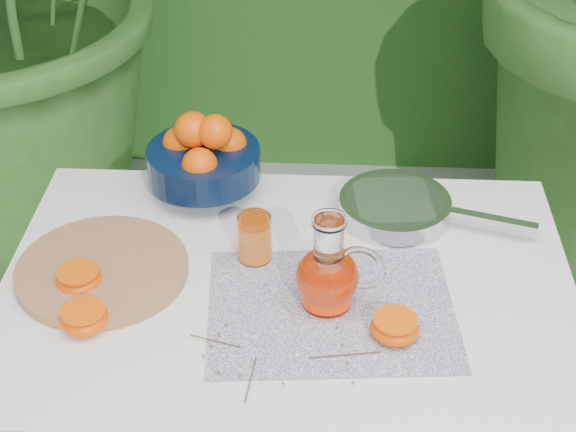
# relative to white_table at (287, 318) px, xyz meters

# --- Properties ---
(white_table) EXTENTS (1.00, 0.70, 0.75)m
(white_table) POSITION_rel_white_table_xyz_m (0.00, 0.00, 0.00)
(white_table) COLOR white
(white_table) RESTS_ON ground
(placemat) EXTENTS (0.44, 0.35, 0.00)m
(placemat) POSITION_rel_white_table_xyz_m (0.08, -0.06, 0.08)
(placemat) COLOR #0C0E47
(placemat) RESTS_ON white_table
(cutting_board) EXTENTS (0.31, 0.31, 0.02)m
(cutting_board) POSITION_rel_white_table_xyz_m (-0.33, 0.01, 0.09)
(cutting_board) COLOR #9E7147
(cutting_board) RESTS_ON white_table
(fruit_bowl) EXTENTS (0.23, 0.23, 0.18)m
(fruit_bowl) POSITION_rel_white_table_xyz_m (-0.18, 0.28, 0.16)
(fruit_bowl) COLOR black
(fruit_bowl) RESTS_ON white_table
(juice_pitcher) EXTENTS (0.16, 0.13, 0.17)m
(juice_pitcher) POSITION_rel_white_table_xyz_m (0.07, -0.05, 0.15)
(juice_pitcher) COLOR white
(juice_pitcher) RESTS_ON white_table
(juice_tumbler) EXTENTS (0.06, 0.06, 0.09)m
(juice_tumbler) POSITION_rel_white_table_xyz_m (-0.06, 0.07, 0.13)
(juice_tumbler) COLOR white
(juice_tumbler) RESTS_ON white_table
(saute_pan) EXTENTS (0.39, 0.27, 0.04)m
(saute_pan) POSITION_rel_white_table_xyz_m (0.20, 0.21, 0.10)
(saute_pan) COLOR #B3B4B8
(saute_pan) RESTS_ON white_table
(orange_halves) EXTENTS (0.63, 0.19, 0.04)m
(orange_halves) POSITION_rel_white_table_xyz_m (-0.17, -0.09, 0.10)
(orange_halves) COLOR #F04202
(orange_halves) RESTS_ON white_table
(thyme_sprigs) EXTENTS (0.31, 0.17, 0.01)m
(thyme_sprigs) POSITION_rel_white_table_xyz_m (-0.01, -0.19, 0.09)
(thyme_sprigs) COLOR #503524
(thyme_sprigs) RESTS_ON white_table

